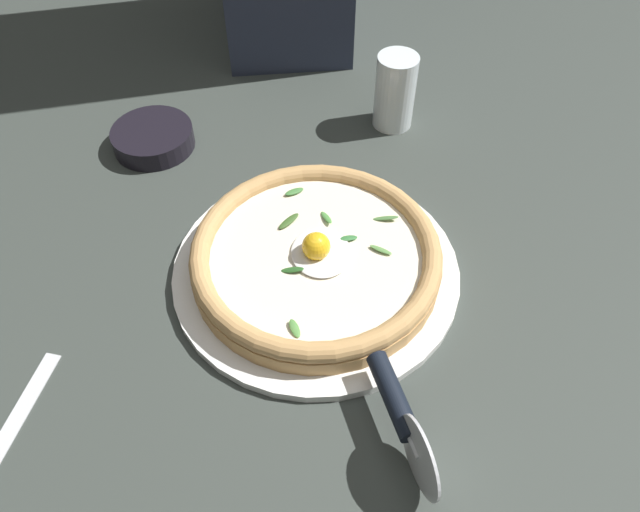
{
  "coord_description": "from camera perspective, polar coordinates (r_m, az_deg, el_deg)",
  "views": [
    {
      "loc": [
        -0.5,
        0.06,
        0.58
      ],
      "look_at": [
        -0.04,
        -0.0,
        0.03
      ],
      "focal_mm": 33.9,
      "sensor_mm": 36.0,
      "label": 1
    }
  ],
  "objects": [
    {
      "name": "side_bowl",
      "position": [
        0.94,
        -15.48,
        10.7
      ],
      "size": [
        0.12,
        0.12,
        0.03
      ],
      "primitive_type": "cylinder",
      "color": "black",
      "rests_on": "ground"
    },
    {
      "name": "ground_plane",
      "position": [
        0.78,
        -0.79,
        0.07
      ],
      "size": [
        2.4,
        2.4,
        0.03
      ],
      "primitive_type": "cube",
      "color": "#363D38",
      "rests_on": "ground"
    },
    {
      "name": "drinking_glass",
      "position": [
        0.94,
        7.04,
        14.72
      ],
      "size": [
        0.06,
        0.06,
        0.11
      ],
      "color": "silver",
      "rests_on": "ground"
    },
    {
      "name": "pizza_cutter",
      "position": [
        0.61,
        7.66,
        -14.58
      ],
      "size": [
        0.15,
        0.04,
        0.08
      ],
      "color": "silver",
      "rests_on": "ground"
    },
    {
      "name": "pizza_plate",
      "position": [
        0.74,
        -0.0,
        -1.3
      ],
      "size": [
        0.35,
        0.35,
        0.01
      ],
      "primitive_type": "cylinder",
      "color": "white",
      "rests_on": "ground"
    },
    {
      "name": "pizza",
      "position": [
        0.72,
        -0.0,
        0.02
      ],
      "size": [
        0.3,
        0.3,
        0.06
      ],
      "color": "tan",
      "rests_on": "pizza_plate"
    }
  ]
}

